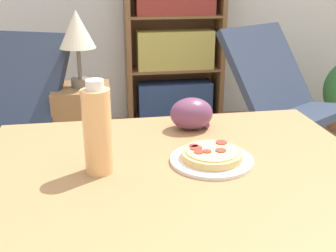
{
  "coord_description": "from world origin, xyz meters",
  "views": [
    {
      "loc": [
        -0.28,
        -0.95,
        1.23
      ],
      "look_at": [
        -0.1,
        0.17,
        0.81
      ],
      "focal_mm": 45.0,
      "sensor_mm": 36.0,
      "label": 1
    }
  ],
  "objects": [
    {
      "name": "side_table",
      "position": [
        -0.4,
        1.54,
        0.29
      ],
      "size": [
        0.34,
        0.34,
        0.58
      ],
      "color": "brown",
      "rests_on": "ground_plane"
    },
    {
      "name": "grape_bunch",
      "position": [
        0.01,
        0.29,
        0.8
      ],
      "size": [
        0.14,
        0.11,
        0.1
      ],
      "color": "#6B3856",
      "rests_on": "dining_table"
    },
    {
      "name": "bookshelf",
      "position": [
        0.34,
        2.46,
        0.63
      ],
      "size": [
        0.8,
        0.28,
        1.33
      ],
      "color": "brown",
      "rests_on": "ground_plane"
    },
    {
      "name": "table_lamp",
      "position": [
        -0.4,
        1.54,
        0.89
      ],
      "size": [
        0.21,
        0.21,
        0.45
      ],
      "color": "#665B51",
      "rests_on": "side_table"
    },
    {
      "name": "pizza_on_plate",
      "position": [
        0.0,
        0.04,
        0.76
      ],
      "size": [
        0.22,
        0.22,
        0.04
      ],
      "color": "white",
      "rests_on": "dining_table"
    },
    {
      "name": "drink_bottle",
      "position": [
        -0.3,
        0.03,
        0.86
      ],
      "size": [
        0.07,
        0.07,
        0.24
      ],
      "color": "#EFB270",
      "rests_on": "dining_table"
    },
    {
      "name": "lounge_chair_near",
      "position": [
        -0.85,
        1.45,
        0.29
      ],
      "size": [
        0.83,
        0.94,
        0.88
      ],
      "rotation": [
        0.0,
        0.0,
        -0.41
      ],
      "color": "black",
      "rests_on": "ground_plane"
    },
    {
      "name": "lounge_chair_far",
      "position": [
        0.91,
        1.53,
        0.29
      ],
      "size": [
        0.87,
        0.96,
        0.88
      ],
      "rotation": [
        0.0,
        0.0,
        0.54
      ],
      "color": "black",
      "rests_on": "ground_plane"
    },
    {
      "name": "dining_table",
      "position": [
        -0.09,
        0.02,
        0.63
      ],
      "size": [
        1.04,
        0.81,
        0.75
      ],
      "color": "#A37549",
      "rests_on": "ground_plane"
    }
  ]
}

